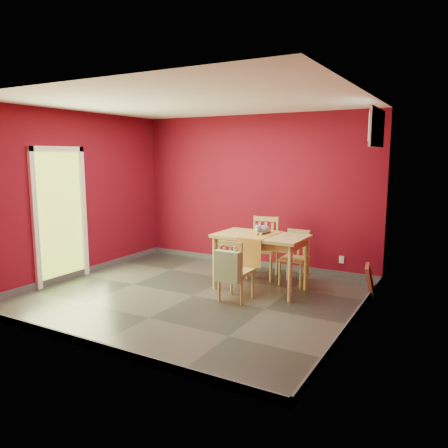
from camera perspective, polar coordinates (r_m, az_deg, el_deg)
The scene contains 13 objects.
ground at distance 6.37m, azimuth -4.00°, elevation -9.30°, with size 4.50×4.50×0.00m, color #2D342D.
room_shell at distance 6.35m, azimuth -4.01°, elevation -8.88°, with size 4.50×4.50×4.50m.
doorway at distance 7.30m, azimuth -20.66°, elevation 1.55°, with size 0.06×1.01×2.13m.
window at distance 6.15m, azimuth 19.31°, elevation 11.79°, with size 0.05×0.90×0.50m.
outlet_plate at distance 7.44m, azimuth 15.10°, elevation -4.51°, with size 0.08×0.01×0.12m, color silver.
dining_table at distance 6.48m, azimuth 4.81°, elevation -2.30°, with size 1.35×0.80×0.83m.
table_runner at distance 6.36m, azimuth 4.31°, elevation -2.15°, with size 0.40×0.81×0.41m.
chair_far_left at distance 7.23m, azimuth 5.15°, elevation -2.95°, with size 0.52×0.52×0.99m.
chair_far_right at distance 6.92m, azimuth 9.29°, elevation -4.21°, with size 0.39×0.39×0.84m.
chair_near at distance 6.03m, azimuth 1.44°, elevation -5.97°, with size 0.41×0.41×0.86m.
tote_bag at distance 5.83m, azimuth 0.46°, elevation -5.55°, with size 0.35×0.20×0.49m.
cat at distance 6.50m, azimuth 5.08°, elevation -0.51°, with size 0.19×0.37×0.19m, color slate, non-canonical shape.
picture_frame at distance 6.67m, azimuth 18.49°, elevation -6.96°, with size 0.21×0.45×0.43m.
Camera 1 is at (3.35, -5.04, 2.00)m, focal length 35.00 mm.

